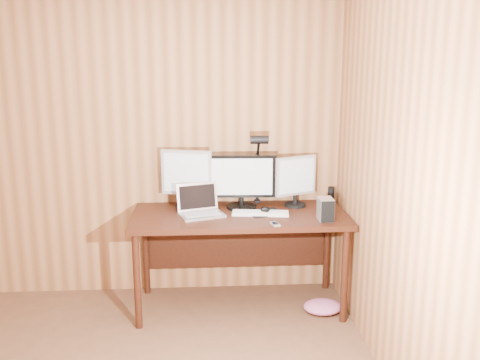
{
  "coord_description": "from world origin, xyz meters",
  "views": [
    {
      "loc": [
        0.69,
        -2.18,
        1.91
      ],
      "look_at": [
        0.93,
        1.58,
        1.02
      ],
      "focal_mm": 40.0,
      "sensor_mm": 36.0,
      "label": 1
    }
  ],
  "objects": [
    {
      "name": "room_shell",
      "position": [
        0.0,
        0.0,
        1.25
      ],
      "size": [
        4.0,
        4.0,
        4.0
      ],
      "color": "brown",
      "rests_on": "ground"
    },
    {
      "name": "desk",
      "position": [
        0.93,
        1.7,
        0.63
      ],
      "size": [
        1.6,
        0.7,
        0.75
      ],
      "color": "black",
      "rests_on": "floor"
    },
    {
      "name": "monitor_center",
      "position": [
        0.96,
        1.78,
        0.97
      ],
      "size": [
        0.53,
        0.23,
        0.42
      ],
      "rotation": [
        0.0,
        0.0,
        -0.04
      ],
      "color": "black",
      "rests_on": "desk"
    },
    {
      "name": "monitor_left",
      "position": [
        0.54,
        1.83,
        0.99
      ],
      "size": [
        0.39,
        0.19,
        0.45
      ],
      "rotation": [
        0.0,
        0.0,
        -0.28
      ],
      "color": "black",
      "rests_on": "desk"
    },
    {
      "name": "monitor_right",
      "position": [
        1.38,
        1.8,
        0.96
      ],
      "size": [
        0.33,
        0.17,
        0.4
      ],
      "rotation": [
        0.0,
        0.0,
        0.42
      ],
      "color": "black",
      "rests_on": "desk"
    },
    {
      "name": "laptop",
      "position": [
        0.63,
        1.63,
        0.81
      ],
      "size": [
        0.37,
        0.32,
        0.22
      ],
      "rotation": [
        0.0,
        0.0,
        0.31
      ],
      "color": "silver",
      "rests_on": "desk"
    },
    {
      "name": "keyboard",
      "position": [
        1.08,
        1.6,
        0.76
      ],
      "size": [
        0.43,
        0.18,
        0.02
      ],
      "rotation": [
        0.0,
        0.0,
        -0.12
      ],
      "color": "white",
      "rests_on": "desk"
    },
    {
      "name": "mousepad",
      "position": [
        1.12,
        1.64,
        0.75
      ],
      "size": [
        0.3,
        0.27,
        0.0
      ],
      "primitive_type": "cube",
      "rotation": [
        0.0,
        0.0,
        0.32
      ],
      "color": "black",
      "rests_on": "desk"
    },
    {
      "name": "mouse",
      "position": [
        1.12,
        1.64,
        0.77
      ],
      "size": [
        0.1,
        0.13,
        0.04
      ],
      "primitive_type": "ellipsoid",
      "rotation": [
        0.0,
        0.0,
        0.27
      ],
      "color": "black",
      "rests_on": "mousepad"
    },
    {
      "name": "hard_drive",
      "position": [
        1.53,
        1.44,
        0.83
      ],
      "size": [
        0.1,
        0.15,
        0.16
      ],
      "rotation": [
        0.0,
        0.0,
        0.01
      ],
      "color": "silver",
      "rests_on": "desk"
    },
    {
      "name": "phone",
      "position": [
        1.16,
        1.35,
        0.76
      ],
      "size": [
        0.07,
        0.1,
        0.01
      ],
      "rotation": [
        0.0,
        0.0,
        0.24
      ],
      "color": "silver",
      "rests_on": "desk"
    },
    {
      "name": "speaker",
      "position": [
        1.68,
        1.91,
        0.81
      ],
      "size": [
        0.05,
        0.05,
        0.12
      ],
      "primitive_type": "cylinder",
      "color": "black",
      "rests_on": "desk"
    },
    {
      "name": "desk_lamp",
      "position": [
        1.09,
        1.86,
        1.12
      ],
      "size": [
        0.14,
        0.2,
        0.6
      ],
      "rotation": [
        0.0,
        0.0,
        -0.1
      ],
      "color": "black",
      "rests_on": "desk"
    },
    {
      "name": "fabric_pile",
      "position": [
        1.55,
        1.48,
        0.05
      ],
      "size": [
        0.31,
        0.27,
        0.09
      ],
      "primitive_type": null,
      "rotation": [
        0.0,
        0.0,
        0.13
      ],
      "color": "#D46693",
      "rests_on": "floor"
    }
  ]
}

